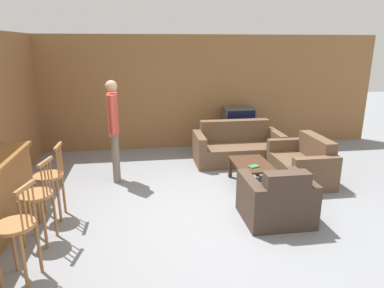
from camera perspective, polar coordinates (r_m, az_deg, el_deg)
The scene contains 13 objects.
ground_plane at distance 5.08m, azimuth 3.58°, elevation -11.70°, with size 24.00×24.00×0.00m, color gray.
wall_back at distance 8.05m, azimuth -1.56°, elevation 8.54°, with size 9.40×0.08×2.60m.
bar_chair_near at distance 3.96m, azimuth -27.18°, elevation -12.91°, with size 0.48×0.48×1.08m.
bar_chair_mid at distance 4.59m, azimuth -24.37°, elevation -8.53°, with size 0.47×0.47×1.08m.
bar_chair_far at distance 5.15m, azimuth -22.57°, elevation -5.66°, with size 0.41×0.41×1.08m.
couch_far at distance 7.22m, azimuth 7.54°, elevation -0.67°, with size 1.79×0.87×0.83m.
armchair_near at distance 4.94m, azimuth 13.95°, elevation -9.17°, with size 0.91×0.83×0.81m.
loveseat_right at distance 6.53m, azimuth 17.92°, elevation -3.23°, with size 0.80×1.31×0.80m.
coffee_table at distance 6.03m, azimuth 9.88°, elevation -3.69°, with size 0.61×0.91×0.41m.
tv_unit at distance 8.16m, azimuth 7.63°, elevation 0.98°, with size 1.07×0.55×0.50m.
tv at distance 8.04m, azimuth 7.77°, elevation 4.35°, with size 0.72×0.45×0.48m.
book_on_table at distance 5.82m, azimuth 10.24°, elevation -3.69°, with size 0.21×0.17×0.02m.
person_by_window at distance 6.09m, azimuth -12.91°, elevation 3.12°, with size 0.20×0.52×1.80m.
Camera 1 is at (-0.97, -4.38, 2.37)m, focal length 32.00 mm.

